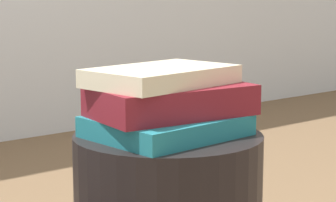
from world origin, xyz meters
TOP-DOWN VIEW (x-y plane):
  - book_teal at (-0.01, -0.01)m, footprint 0.25×0.21m
  - book_maroon at (-0.00, -0.01)m, footprint 0.28×0.19m
  - book_cream at (-0.01, 0.01)m, footprint 0.26×0.19m

SIDE VIEW (x-z plane):
  - book_teal at x=-0.01m, z-range 0.45..0.49m
  - book_maroon at x=0.00m, z-range 0.49..0.54m
  - book_cream at x=-0.01m, z-range 0.54..0.57m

